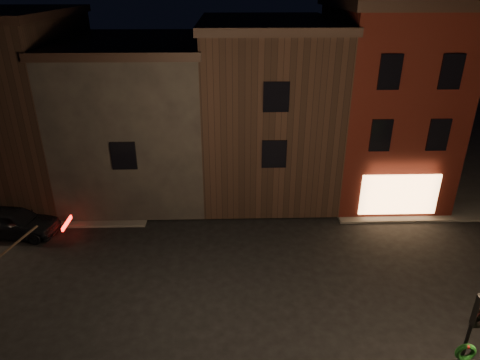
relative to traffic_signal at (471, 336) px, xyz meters
name	(u,v)px	position (x,y,z in m)	size (l,w,h in m)	color
ground	(248,289)	(-5.60, 5.51, -2.81)	(120.00, 120.00, 0.00)	black
sidewalk_far_right	(474,129)	(14.40, 25.51, -2.75)	(30.00, 30.00, 0.12)	#2D2B28
corner_building	(384,98)	(2.40, 14.98, 2.59)	(6.50, 8.50, 10.50)	#43110C
row_building_a	(266,105)	(-4.10, 16.01, 2.03)	(7.30, 10.30, 9.40)	black
row_building_b	(141,114)	(-11.35, 16.01, 1.53)	(7.80, 10.30, 8.40)	black
row_building_c	(12,102)	(-18.60, 16.01, 2.28)	(7.30, 10.30, 9.90)	black
traffic_signal	(471,336)	(0.00, 0.00, 0.00)	(0.58, 0.38, 4.05)	black
parked_car_a	(14,222)	(-16.77, 9.99, -2.09)	(1.70, 4.22, 1.44)	black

